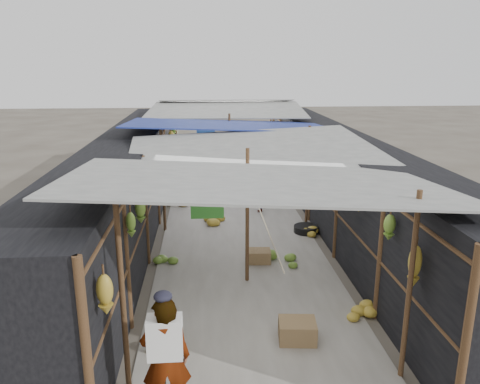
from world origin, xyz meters
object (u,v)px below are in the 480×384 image
object	(u,v)px
black_basin	(306,229)
vendor_seated	(259,195)
vendor_elderly	(166,359)
crate_near	(297,331)
shopper_blue	(234,170)

from	to	relation	value
black_basin	vendor_seated	size ratio (longest dim) A/B	0.60
vendor_elderly	vendor_seated	distance (m)	8.06
vendor_elderly	vendor_seated	bearing A→B (deg)	-109.38
black_basin	vendor_elderly	xyz separation A→B (m)	(-2.96, -6.03, 0.69)
black_basin	vendor_seated	distance (m)	2.06
crate_near	black_basin	bearing A→B (deg)	81.98
vendor_seated	black_basin	bearing A→B (deg)	34.18
vendor_elderly	black_basin	bearing A→B (deg)	-121.13
crate_near	shopper_blue	world-z (taller)	shopper_blue
black_basin	vendor_seated	xyz separation A→B (m)	(-0.96, 1.77, 0.41)
shopper_blue	vendor_elderly	bearing A→B (deg)	-116.88
shopper_blue	vendor_seated	size ratio (longest dim) A/B	1.58
black_basin	vendor_elderly	bearing A→B (deg)	-116.15
vendor_elderly	shopper_blue	size ratio (longest dim) A/B	0.99
crate_near	black_basin	world-z (taller)	crate_near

